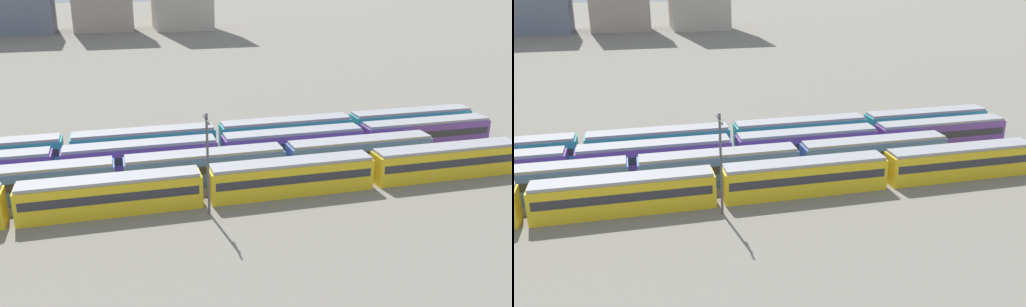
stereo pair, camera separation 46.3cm
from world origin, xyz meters
TOP-DOWN VIEW (x-y plane):
  - train_track_0 at (24.67, 0.00)m, footprint 74.70×3.06m
  - train_track_1 at (16.17, 5.20)m, footprint 74.70×3.06m
  - train_track_2 at (28.29, 10.40)m, footprint 74.70×3.06m
  - train_track_3 at (29.03, 15.60)m, footprint 74.70×3.06m
  - catenary_pole_0 at (24.53, -2.96)m, footprint 0.24×3.20m

SIDE VIEW (x-z plane):
  - train_track_0 at x=24.67m, z-range 0.03..3.78m
  - train_track_1 at x=16.17m, z-range 0.03..3.78m
  - train_track_2 at x=28.29m, z-range 0.03..3.78m
  - train_track_3 at x=29.03m, z-range 0.03..3.78m
  - catenary_pole_0 at x=24.53m, z-range 0.55..10.95m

